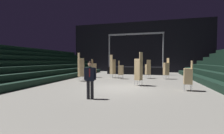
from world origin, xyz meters
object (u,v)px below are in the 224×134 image
(chair_stack_rear_centre, at_px, (188,76))
(chair_stack_mid_left, at_px, (166,69))
(chair_stack_front_right, at_px, (121,70))
(man_with_tie, at_px, (90,78))
(chair_stack_rear_left, at_px, (81,67))
(chair_stack_mid_right, at_px, (148,69))
(stage_riser, at_px, (136,70))
(chair_stack_front_left, at_px, (139,69))
(chair_stack_rear_right, at_px, (113,66))
(chair_stack_mid_centre, at_px, (94,68))

(chair_stack_rear_centre, bearing_deg, chair_stack_mid_left, 10.97)
(chair_stack_front_right, bearing_deg, man_with_tie, 3.95)
(chair_stack_mid_left, height_order, chair_stack_rear_left, chair_stack_rear_left)
(chair_stack_front_right, distance_m, chair_stack_mid_right, 2.77)
(stage_riser, height_order, man_with_tie, stage_riser)
(chair_stack_front_right, relative_size, chair_stack_mid_right, 0.95)
(chair_stack_front_left, height_order, chair_stack_mid_left, chair_stack_front_left)
(stage_riser, height_order, chair_stack_mid_left, stage_riser)
(chair_stack_front_left, bearing_deg, chair_stack_front_right, 54.30)
(chair_stack_rear_right, bearing_deg, chair_stack_mid_centre, -141.03)
(chair_stack_front_left, distance_m, chair_stack_rear_centre, 3.23)
(stage_riser, distance_m, man_with_tie, 14.38)
(chair_stack_front_right, distance_m, chair_stack_rear_left, 3.95)
(man_with_tie, distance_m, chair_stack_mid_centre, 9.25)
(chair_stack_mid_right, xyz_separation_m, chair_stack_rear_right, (-3.58, -0.35, 0.25))
(stage_riser, distance_m, chair_stack_rear_right, 5.90)
(chair_stack_front_right, bearing_deg, chair_stack_mid_right, 114.73)
(chair_stack_mid_right, bearing_deg, chair_stack_front_right, 176.08)
(chair_stack_mid_left, bearing_deg, chair_stack_front_right, 77.43)
(chair_stack_mid_left, bearing_deg, chair_stack_mid_centre, 67.85)
(man_with_tie, relative_size, chair_stack_mid_centre, 0.89)
(chair_stack_mid_left, xyz_separation_m, chair_stack_rear_left, (-7.37, -3.42, 0.21))
(chair_stack_mid_right, height_order, chair_stack_mid_centre, chair_stack_mid_centre)
(chair_stack_mid_centre, relative_size, chair_stack_rear_right, 0.82)
(chair_stack_front_left, distance_m, chair_stack_mid_left, 5.14)
(chair_stack_front_left, height_order, chair_stack_rear_centre, chair_stack_front_left)
(chair_stack_mid_right, distance_m, chair_stack_rear_centre, 6.36)
(chair_stack_front_left, xyz_separation_m, chair_stack_rear_centre, (2.99, -1.18, -0.29))
(chair_stack_front_right, xyz_separation_m, chair_stack_rear_right, (-1.00, 0.69, 0.29))
(chair_stack_mid_left, height_order, chair_stack_mid_right, chair_stack_mid_left)
(man_with_tie, height_order, chair_stack_mid_left, chair_stack_mid_left)
(stage_riser, bearing_deg, chair_stack_rear_centre, -69.31)
(man_with_tie, height_order, chair_stack_front_left, chair_stack_front_left)
(man_with_tie, xyz_separation_m, chair_stack_front_right, (-0.17, 8.09, -0.09))
(chair_stack_mid_left, xyz_separation_m, chair_stack_rear_centre, (0.72, -5.79, -0.13))
(chair_stack_rear_left, height_order, chair_stack_rear_centre, chair_stack_rear_left)
(chair_stack_rear_left, bearing_deg, stage_riser, 107.63)
(man_with_tie, xyz_separation_m, chair_stack_rear_centre, (4.85, 3.27, -0.09))
(chair_stack_rear_centre, bearing_deg, chair_stack_mid_centre, 60.10)
(chair_stack_mid_left, relative_size, chair_stack_rear_right, 0.86)
(chair_stack_front_right, height_order, chair_stack_rear_right, chair_stack_rear_right)
(chair_stack_front_right, xyz_separation_m, chair_stack_rear_centre, (5.02, -4.83, 0.00))
(chair_stack_mid_right, bearing_deg, chair_stack_rear_centre, -93.26)
(chair_stack_mid_centre, bearing_deg, chair_stack_rear_right, 90.47)
(chair_stack_mid_centre, relative_size, chair_stack_rear_centre, 1.09)
(stage_riser, distance_m, chair_stack_mid_right, 5.52)
(chair_stack_mid_centre, bearing_deg, chair_stack_front_left, 47.57)
(chair_stack_front_left, height_order, chair_stack_mid_right, chair_stack_front_left)
(chair_stack_rear_left, height_order, chair_stack_rear_right, chair_stack_rear_left)
(man_with_tie, relative_size, chair_stack_front_right, 0.98)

